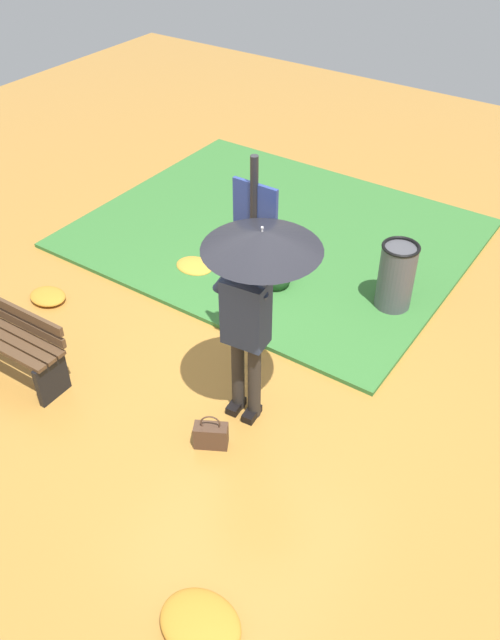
{
  "coord_description": "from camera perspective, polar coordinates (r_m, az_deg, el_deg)",
  "views": [
    {
      "loc": [
        2.6,
        -3.72,
        4.58
      ],
      "look_at": [
        -0.03,
        0.14,
        0.85
      ],
      "focal_mm": 37.05,
      "sensor_mm": 36.0,
      "label": 1
    }
  ],
  "objects": [
    {
      "name": "ground_plane",
      "position": [
        6.44,
        -0.47,
        -6.65
      ],
      "size": [
        18.0,
        18.0,
        0.0
      ],
      "primitive_type": "plane",
      "color": "#B27A33"
    },
    {
      "name": "grass_verge",
      "position": [
        8.81,
        2.18,
        7.49
      ],
      "size": [
        4.8,
        4.0,
        0.05
      ],
      "color": "#387533",
      "rests_on": "ground_plane"
    },
    {
      "name": "person_with_umbrella",
      "position": [
        5.28,
        0.4,
        3.65
      ],
      "size": [
        0.96,
        0.96,
        2.04
      ],
      "color": "#2D2823",
      "rests_on": "ground_plane"
    },
    {
      "name": "info_sign_post",
      "position": [
        5.88,
        0.4,
        6.44
      ],
      "size": [
        0.44,
        0.07,
        2.3
      ],
      "color": "black",
      "rests_on": "ground_plane"
    },
    {
      "name": "handbag",
      "position": [
        5.95,
        -3.39,
        -9.9
      ],
      "size": [
        0.33,
        0.27,
        0.37
      ],
      "color": "#4C3323",
      "rests_on": "ground_plane"
    },
    {
      "name": "park_bench",
      "position": [
        6.9,
        -20.29,
        -1.46
      ],
      "size": [
        1.4,
        0.39,
        0.75
      ],
      "color": "black",
      "rests_on": "ground_plane"
    },
    {
      "name": "trash_bin",
      "position": [
        7.44,
        12.5,
        3.6
      ],
      "size": [
        0.42,
        0.42,
        0.83
      ],
      "color": "#4C4C51",
      "rests_on": "ground_plane"
    },
    {
      "name": "shrub_cluster",
      "position": [
        7.79,
        1.67,
        4.88
      ],
      "size": [
        0.67,
        0.61,
        0.54
      ],
      "color": "#285628",
      "rests_on": "ground_plane"
    },
    {
      "name": "leaf_pile_near_person",
      "position": [
        5.06,
        -4.31,
        -24.68
      ],
      "size": [
        0.61,
        0.49,
        0.13
      ],
      "color": "#C68428",
      "rests_on": "ground_plane"
    },
    {
      "name": "leaf_pile_by_bench",
      "position": [
        8.13,
        -4.81,
        4.66
      ],
      "size": [
        0.48,
        0.38,
        0.11
      ],
      "color": "gold",
      "rests_on": "ground_plane"
    },
    {
      "name": "leaf_pile_far_path",
      "position": [
        7.95,
        -17.07,
        1.97
      ],
      "size": [
        0.45,
        0.36,
        0.1
      ],
      "color": "#C68428",
      "rests_on": "ground_plane"
    }
  ]
}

